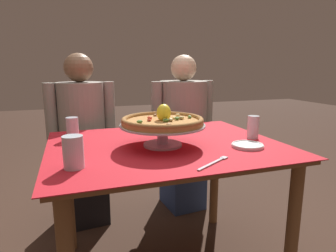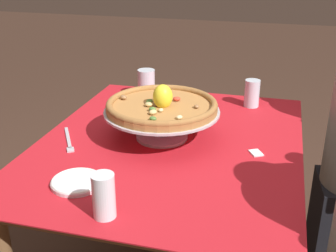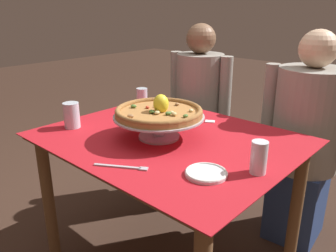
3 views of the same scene
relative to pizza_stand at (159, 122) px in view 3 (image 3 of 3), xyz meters
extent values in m
cylinder|color=brown|center=(-0.47, -0.35, -0.46)|extent=(0.06, 0.06, 0.71)
cylinder|color=brown|center=(-0.47, 0.42, -0.46)|extent=(0.06, 0.06, 0.71)
cylinder|color=brown|center=(0.53, 0.42, -0.46)|extent=(0.06, 0.06, 0.71)
cube|color=brown|center=(0.03, 0.04, -0.09)|extent=(1.12, 0.89, 0.02)
cube|color=red|center=(0.03, 0.04, -0.08)|extent=(1.16, 0.93, 0.00)
cylinder|color=#B7B7C1|center=(0.00, 0.00, -0.07)|extent=(0.19, 0.19, 0.01)
cylinder|color=#B7B7C1|center=(0.00, 0.00, -0.02)|extent=(0.05, 0.05, 0.09)
cylinder|color=#B7B7C1|center=(0.00, 0.00, 0.03)|extent=(0.42, 0.42, 0.01)
cylinder|color=#AD753D|center=(0.00, 0.00, 0.04)|extent=(0.40, 0.40, 0.02)
torus|color=olive|center=(0.00, 0.00, 0.05)|extent=(0.40, 0.40, 0.02)
ellipsoid|color=#4C7533|center=(0.07, -0.01, 0.06)|extent=(0.03, 0.03, 0.02)
ellipsoid|color=#C63D28|center=(-0.05, 0.04, 0.06)|extent=(0.03, 0.03, 0.02)
ellipsoid|color=#4C7533|center=(-0.12, -0.04, 0.06)|extent=(0.04, 0.03, 0.02)
ellipsoid|color=#C63D28|center=(-0.07, -0.01, 0.06)|extent=(0.02, 0.02, 0.01)
ellipsoid|color=beige|center=(0.07, 0.02, 0.06)|extent=(0.02, 0.02, 0.01)
ellipsoid|color=#4C7533|center=(0.15, 0.01, 0.06)|extent=(0.02, 0.03, 0.01)
ellipsoid|color=tan|center=(0.03, -0.04, 0.06)|extent=(0.03, 0.03, 0.02)
ellipsoid|color=#996B42|center=(-0.02, -0.15, 0.06)|extent=(0.04, 0.04, 0.02)
ellipsoid|color=#996B42|center=(0.00, 0.13, 0.06)|extent=(0.03, 0.02, 0.01)
ellipsoid|color=#4C7533|center=(0.00, -0.05, 0.06)|extent=(0.03, 0.02, 0.02)
ellipsoid|color=tan|center=(0.10, 0.00, 0.06)|extent=(0.04, 0.03, 0.02)
ellipsoid|color=beige|center=(0.11, 0.09, 0.06)|extent=(0.03, 0.03, 0.01)
ellipsoid|color=yellow|center=(0.01, 0.01, 0.09)|extent=(0.08, 0.08, 0.09)
cylinder|color=silver|center=(-0.42, 0.29, -0.02)|extent=(0.07, 0.07, 0.12)
cylinder|color=silver|center=(-0.42, 0.29, -0.05)|extent=(0.06, 0.06, 0.06)
cylinder|color=silver|center=(-0.42, -0.19, -0.01)|extent=(0.08, 0.08, 0.13)
cylinder|color=silver|center=(-0.42, -0.19, -0.03)|extent=(0.07, 0.07, 0.09)
cylinder|color=white|center=(0.52, -0.01, -0.02)|extent=(0.06, 0.06, 0.12)
cylinder|color=silver|center=(0.52, -0.01, -0.04)|extent=(0.05, 0.05, 0.08)
cylinder|color=white|center=(0.39, -0.16, -0.07)|extent=(0.16, 0.16, 0.01)
torus|color=white|center=(0.39, -0.16, -0.07)|extent=(0.15, 0.15, 0.01)
cube|color=#B7B7C1|center=(0.10, -0.33, -0.08)|extent=(0.16, 0.11, 0.01)
cube|color=#B7B7C1|center=(0.19, -0.28, -0.08)|extent=(0.04, 0.04, 0.01)
cube|color=white|center=(0.04, 0.35, -0.08)|extent=(0.06, 0.06, 0.00)
cube|color=black|center=(-0.35, 0.77, -0.59)|extent=(0.31, 0.34, 0.46)
cylinder|color=gray|center=(-0.35, 0.77, -0.08)|extent=(0.35, 0.35, 0.56)
sphere|color=brown|center=(-0.35, 0.77, 0.30)|extent=(0.20, 0.20, 0.20)
cylinder|color=gray|center=(-0.55, 0.75, -0.04)|extent=(0.08, 0.08, 0.48)
cylinder|color=gray|center=(-0.16, 0.79, -0.04)|extent=(0.08, 0.08, 0.48)
cube|color=navy|center=(0.41, 0.75, -0.59)|extent=(0.31, 0.34, 0.46)
cylinder|color=gray|center=(0.41, 0.75, -0.08)|extent=(0.40, 0.40, 0.57)
sphere|color=beige|center=(0.41, 0.75, 0.30)|extent=(0.20, 0.20, 0.20)
cylinder|color=gray|center=(0.19, 0.73, -0.04)|extent=(0.08, 0.08, 0.48)
camera|label=1|loc=(-0.42, -1.32, 0.31)|focal=30.71mm
camera|label=2|loc=(1.40, 0.40, 0.59)|focal=46.19mm
camera|label=3|loc=(1.03, -1.07, 0.51)|focal=36.37mm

